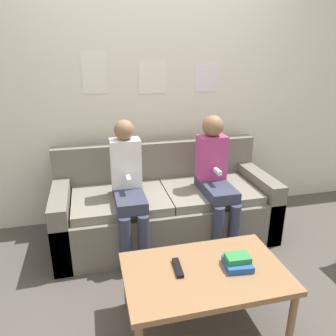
{
  "coord_description": "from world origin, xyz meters",
  "views": [
    {
      "loc": [
        -0.6,
        -2.07,
        1.62
      ],
      "look_at": [
        0.0,
        0.38,
        0.7
      ],
      "focal_mm": 35.0,
      "sensor_mm": 36.0,
      "label": 1
    }
  ],
  "objects_px": {
    "person_left": "(128,184)",
    "tv_remote": "(178,268)",
    "person_right": "(216,175)",
    "couch": "(164,207)",
    "coffee_table": "(205,276)"
  },
  "relations": [
    {
      "from": "person_left",
      "to": "tv_remote",
      "type": "xyz_separation_m",
      "value": [
        0.18,
        -0.85,
        -0.2
      ]
    },
    {
      "from": "couch",
      "to": "coffee_table",
      "type": "xyz_separation_m",
      "value": [
        -0.01,
        -1.08,
        0.08
      ]
    },
    {
      "from": "person_left",
      "to": "tv_remote",
      "type": "distance_m",
      "value": 0.89
    },
    {
      "from": "coffee_table",
      "to": "person_right",
      "type": "xyz_separation_m",
      "value": [
        0.41,
        0.9,
        0.27
      ]
    },
    {
      "from": "couch",
      "to": "person_left",
      "type": "relative_size",
      "value": 1.72
    },
    {
      "from": "person_left",
      "to": "tv_remote",
      "type": "relative_size",
      "value": 6.4
    },
    {
      "from": "person_left",
      "to": "person_right",
      "type": "distance_m",
      "value": 0.74
    },
    {
      "from": "couch",
      "to": "person_left",
      "type": "distance_m",
      "value": 0.51
    },
    {
      "from": "couch",
      "to": "coffee_table",
      "type": "bearing_deg",
      "value": -90.29
    },
    {
      "from": "couch",
      "to": "person_left",
      "type": "bearing_deg",
      "value": -151.11
    },
    {
      "from": "person_right",
      "to": "tv_remote",
      "type": "distance_m",
      "value": 1.04
    },
    {
      "from": "coffee_table",
      "to": "tv_remote",
      "type": "relative_size",
      "value": 5.55
    },
    {
      "from": "person_right",
      "to": "tv_remote",
      "type": "height_order",
      "value": "person_right"
    },
    {
      "from": "coffee_table",
      "to": "person_right",
      "type": "bearing_deg",
      "value": 65.59
    },
    {
      "from": "person_right",
      "to": "tv_remote",
      "type": "relative_size",
      "value": 6.42
    }
  ]
}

